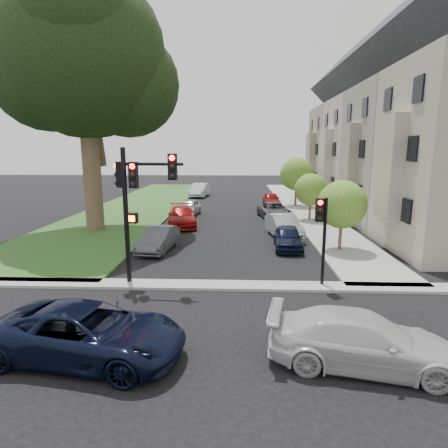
{
  "coord_description": "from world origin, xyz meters",
  "views": [
    {
      "loc": [
        0.69,
        -12.31,
        5.43
      ],
      "look_at": [
        0.0,
        5.0,
        2.0
      ],
      "focal_mm": 30.0,
      "sensor_mm": 36.0,
      "label": 1
    }
  ],
  "objects_px": {
    "car_parked_3": "(271,199)",
    "car_parked_6": "(182,216)",
    "small_tree_c": "(296,174)",
    "traffic_signal_main": "(136,192)",
    "small_tree_a": "(342,205)",
    "car_parked_1": "(284,226)",
    "car_parked_0": "(288,237)",
    "small_tree_b": "(311,190)",
    "car_cross_near": "(88,333)",
    "car_parked_2": "(275,211)",
    "car_parked_5": "(159,239)",
    "car_parked_7": "(189,207)",
    "car_cross_far": "(363,340)",
    "eucalyptus": "(83,56)",
    "traffic_signal_secondary": "(322,226)",
    "car_parked_9": "(200,190)"
  },
  "relations": [
    {
      "from": "car_cross_far",
      "to": "car_parked_3",
      "type": "bearing_deg",
      "value": 10.46
    },
    {
      "from": "car_parked_2",
      "to": "car_cross_near",
      "type": "bearing_deg",
      "value": -116.43
    },
    {
      "from": "eucalyptus",
      "to": "small_tree_b",
      "type": "distance_m",
      "value": 18.18
    },
    {
      "from": "car_cross_far",
      "to": "car_parked_2",
      "type": "xyz_separation_m",
      "value": [
        -0.28,
        20.99,
        -0.04
      ]
    },
    {
      "from": "car_cross_near",
      "to": "car_parked_0",
      "type": "height_order",
      "value": "car_cross_near"
    },
    {
      "from": "car_parked_5",
      "to": "car_parked_6",
      "type": "bearing_deg",
      "value": 94.31
    },
    {
      "from": "traffic_signal_main",
      "to": "car_parked_9",
      "type": "xyz_separation_m",
      "value": [
        -0.58,
        29.49,
        -3.04
      ]
    },
    {
      "from": "car_parked_1",
      "to": "small_tree_c",
      "type": "bearing_deg",
      "value": 69.42
    },
    {
      "from": "small_tree_a",
      "to": "car_parked_0",
      "type": "xyz_separation_m",
      "value": [
        -2.74,
        0.49,
        -1.94
      ]
    },
    {
      "from": "small_tree_b",
      "to": "traffic_signal_secondary",
      "type": "relative_size",
      "value": 1.02
    },
    {
      "from": "traffic_signal_secondary",
      "to": "car_parked_2",
      "type": "bearing_deg",
      "value": 91.39
    },
    {
      "from": "small_tree_c",
      "to": "car_parked_7",
      "type": "height_order",
      "value": "small_tree_c"
    },
    {
      "from": "small_tree_c",
      "to": "eucalyptus",
      "type": "bearing_deg",
      "value": -142.91
    },
    {
      "from": "traffic_signal_secondary",
      "to": "car_parked_1",
      "type": "xyz_separation_m",
      "value": [
        -0.41,
        8.75,
        -1.81
      ]
    },
    {
      "from": "eucalyptus",
      "to": "car_parked_6",
      "type": "height_order",
      "value": "eucalyptus"
    },
    {
      "from": "car_parked_2",
      "to": "car_parked_3",
      "type": "height_order",
      "value": "car_parked_2"
    },
    {
      "from": "car_parked_3",
      "to": "car_parked_5",
      "type": "relative_size",
      "value": 0.95
    },
    {
      "from": "small_tree_a",
      "to": "car_parked_3",
      "type": "height_order",
      "value": "small_tree_a"
    },
    {
      "from": "small_tree_c",
      "to": "car_parked_0",
      "type": "relative_size",
      "value": 1.27
    },
    {
      "from": "small_tree_c",
      "to": "car_parked_3",
      "type": "bearing_deg",
      "value": 160.6
    },
    {
      "from": "small_tree_b",
      "to": "car_parked_5",
      "type": "xyz_separation_m",
      "value": [
        -9.88,
        -9.08,
        -1.81
      ]
    },
    {
      "from": "car_parked_0",
      "to": "car_parked_6",
      "type": "distance_m",
      "value": 9.2
    },
    {
      "from": "small_tree_b",
      "to": "car_cross_near",
      "type": "height_order",
      "value": "small_tree_b"
    },
    {
      "from": "small_tree_b",
      "to": "car_parked_9",
      "type": "height_order",
      "value": "small_tree_b"
    },
    {
      "from": "small_tree_b",
      "to": "small_tree_c",
      "type": "bearing_deg",
      "value": 90.0
    },
    {
      "from": "car_cross_far",
      "to": "car_parked_2",
      "type": "bearing_deg",
      "value": 11.4
    },
    {
      "from": "small_tree_a",
      "to": "traffic_signal_main",
      "type": "distance_m",
      "value": 11.07
    },
    {
      "from": "car_cross_far",
      "to": "car_parked_6",
      "type": "bearing_deg",
      "value": 33.03
    },
    {
      "from": "car_parked_0",
      "to": "traffic_signal_main",
      "type": "bearing_deg",
      "value": -136.06
    },
    {
      "from": "car_parked_0",
      "to": "car_parked_6",
      "type": "relative_size",
      "value": 0.77
    },
    {
      "from": "car_parked_3",
      "to": "traffic_signal_secondary",
      "type": "bearing_deg",
      "value": -93.0
    },
    {
      "from": "small_tree_c",
      "to": "traffic_signal_main",
      "type": "distance_m",
      "value": 23.8
    },
    {
      "from": "car_cross_near",
      "to": "car_parked_6",
      "type": "relative_size",
      "value": 1.06
    },
    {
      "from": "car_parked_0",
      "to": "car_parked_2",
      "type": "height_order",
      "value": "car_parked_2"
    },
    {
      "from": "car_parked_6",
      "to": "car_parked_0",
      "type": "bearing_deg",
      "value": -51.51
    },
    {
      "from": "eucalyptus",
      "to": "car_parked_3",
      "type": "relative_size",
      "value": 4.39
    },
    {
      "from": "car_parked_3",
      "to": "car_parked_6",
      "type": "height_order",
      "value": "car_parked_6"
    },
    {
      "from": "small_tree_a",
      "to": "car_parked_3",
      "type": "bearing_deg",
      "value": 97.49
    },
    {
      "from": "car_parked_6",
      "to": "car_cross_far",
      "type": "bearing_deg",
      "value": -77.6
    },
    {
      "from": "car_parked_1",
      "to": "car_parked_3",
      "type": "bearing_deg",
      "value": 79.25
    },
    {
      "from": "car_cross_near",
      "to": "car_cross_far",
      "type": "xyz_separation_m",
      "value": [
        7.12,
        -0.07,
        -0.03
      ]
    },
    {
      "from": "small_tree_b",
      "to": "car_parked_2",
      "type": "relative_size",
      "value": 0.79
    },
    {
      "from": "car_parked_3",
      "to": "car_cross_far",
      "type": "bearing_deg",
      "value": -93.19
    },
    {
      "from": "small_tree_a",
      "to": "car_parked_6",
      "type": "relative_size",
      "value": 0.8
    },
    {
      "from": "car_cross_near",
      "to": "car_parked_2",
      "type": "xyz_separation_m",
      "value": [
        6.84,
        20.92,
        -0.07
      ]
    },
    {
      "from": "eucalyptus",
      "to": "car_cross_near",
      "type": "distance_m",
      "value": 19.87
    },
    {
      "from": "car_parked_3",
      "to": "car_parked_6",
      "type": "distance_m",
      "value": 12.88
    },
    {
      "from": "small_tree_c",
      "to": "traffic_signal_main",
      "type": "height_order",
      "value": "traffic_signal_main"
    },
    {
      "from": "small_tree_c",
      "to": "traffic_signal_main",
      "type": "xyz_separation_m",
      "value": [
        -9.56,
        -21.79,
        0.66
      ]
    },
    {
      "from": "eucalyptus",
      "to": "small_tree_c",
      "type": "relative_size",
      "value": 3.46
    }
  ]
}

